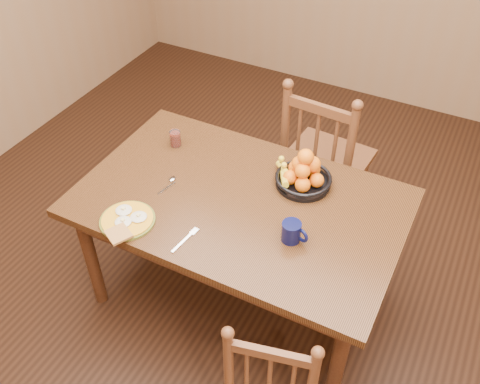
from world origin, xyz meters
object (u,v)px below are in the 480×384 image
at_px(coffee_mug, 292,232).
at_px(dining_table, 240,212).
at_px(fruit_bowl, 303,175).
at_px(breakfast_plate, 127,220).
at_px(chair_far, 324,161).

bearing_deg(coffee_mug, dining_table, 158.37).
bearing_deg(coffee_mug, fruit_bowl, 105.45).
bearing_deg(breakfast_plate, dining_table, 43.86).
bearing_deg(dining_table, coffee_mug, -21.63).
bearing_deg(coffee_mug, breakfast_plate, -160.99).
xyz_separation_m(breakfast_plate, fruit_bowl, (0.63, 0.63, 0.05)).
relative_size(dining_table, breakfast_plate, 5.24).
xyz_separation_m(breakfast_plate, coffee_mug, (0.73, 0.25, 0.04)).
bearing_deg(coffee_mug, chair_far, 99.80).
height_order(coffee_mug, fruit_bowl, fruit_bowl).
bearing_deg(chair_far, dining_table, 81.08).
height_order(chair_far, fruit_bowl, chair_far).
xyz_separation_m(chair_far, breakfast_plate, (-0.58, -1.16, 0.24)).
xyz_separation_m(coffee_mug, fruit_bowl, (-0.11, 0.38, 0.01)).
distance_m(dining_table, fruit_bowl, 0.37).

